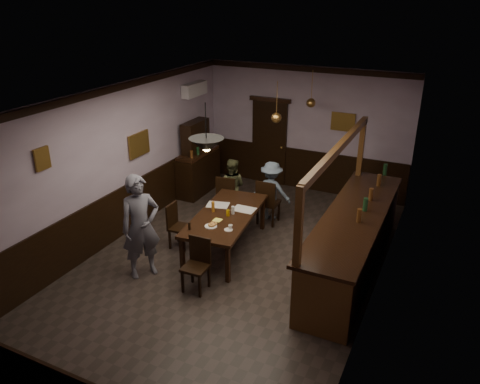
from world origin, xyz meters
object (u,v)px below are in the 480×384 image
Objects in this scene: chair_far_left at (227,195)px; person_seated_right at (271,191)px; pendant_iron at (206,145)px; pendant_brass_mid at (276,118)px; pendant_brass_far at (311,103)px; chair_near at (197,261)px; soda_can at (228,213)px; person_standing at (141,227)px; chair_far_right at (267,200)px; chair_side at (177,224)px; person_seated_left at (232,186)px; dining_table at (226,217)px; sideboard at (198,164)px; bar_counter at (353,240)px; coffee_cup at (230,227)px.

person_seated_right is at bearing -164.25° from chair_far_left.
pendant_iron is 2.18m from pendant_brass_mid.
person_seated_right is at bearing -104.86° from pendant_brass_far.
chair_near is 1.30m from soda_can.
chair_near is 1.14m from person_standing.
chair_far_right is 1.22× the size of pendant_brass_far.
chair_far_right reaches higher than chair_side.
person_seated_left is 1.55× the size of pendant_brass_far.
dining_table is at bearing 76.55° from chair_far_right.
pendant_iron is at bearing -25.24° from person_standing.
person_seated_right is at bearing 13.39° from person_standing.
person_seated_left is (-0.92, 0.18, 0.09)m from chair_far_right.
soda_can is (0.97, 0.24, 0.33)m from chair_side.
pendant_iron is at bearing -56.40° from sideboard.
pendant_brass_mid is at bearing 120.26° from person_seated_right.
pendant_iron is (0.99, 0.57, 1.41)m from person_standing.
soda_can is 0.15× the size of pendant_iron.
person_standing is at bearing 75.79° from person_seated_left.
pendant_brass_mid is (2.31, -0.83, 1.59)m from sideboard.
person_seated_right is at bearing 85.81° from pendant_iron.
person_seated_left is 0.31× the size of bar_counter.
sideboard is 2.18× the size of pendant_brass_mid.
sideboard is at bearing 131.18° from soda_can.
dining_table is 2.54× the size of chair_near.
chair_near is 0.72× the size of person_seated_left.
dining_table is 2.36× the size of chair_far_left.
sideboard reaches higher than dining_table.
soda_can is 0.15× the size of pendant_brass_mid.
person_standing is at bearing -115.75° from pendant_brass_mid.
sideboard is at bearing 118.65° from chair_near.
person_seated_right is at bearing 83.47° from soda_can.
chair_far_right is 0.30m from person_seated_right.
pendant_brass_mid is at bearing 164.49° from person_seated_left.
chair_near is 4.07m from sideboard.
soda_can is 3.36m from pendant_brass_far.
pendant_brass_far reaches higher than person_seated_right.
chair_far_left is at bearing 104.91° from chair_near.
bar_counter reaches higher than person_seated_right.
person_seated_right is at bearing 86.21° from chair_near.
dining_table is 2.84× the size of pendant_brass_far.
sideboard is (-1.89, 2.20, 0.02)m from dining_table.
pendant_iron is at bearing -140.35° from coffee_cup.
person_standing reaches higher than soda_can.
pendant_brass_far reaches higher than bar_counter.
person_standing is 1.46× the size of person_seated_left.
pendant_iron is 0.97× the size of pendant_brass_far.
person_standing is 2.34× the size of pendant_iron.
coffee_cup is at bearing 89.53° from person_seated_right.
pendant_iron reaches higher than soda_can.
person_standing is (-1.19, -2.67, 0.37)m from chair_far_right.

